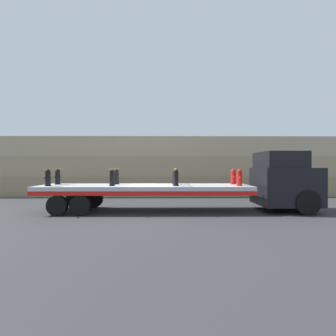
% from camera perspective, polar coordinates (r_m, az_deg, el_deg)
% --- Properties ---
extents(ground_plane, '(120.00, 120.00, 0.00)m').
position_cam_1_polar(ground_plane, '(13.27, -5.04, -9.32)').
color(ground_plane, '#2D2D30').
extents(rock_cliff, '(60.00, 3.30, 4.45)m').
position_cam_1_polar(rock_cliff, '(20.55, -3.44, 0.33)').
color(rock_cliff, gray).
rests_on(rock_cliff, ground_plane).
extents(truck_cab, '(2.77, 2.67, 2.95)m').
position_cam_1_polar(truck_cab, '(14.41, 24.34, -2.59)').
color(truck_cab, black).
rests_on(truck_cab, ground_plane).
extents(flatbed_trailer, '(10.33, 2.66, 1.30)m').
position_cam_1_polar(flatbed_trailer, '(13.18, -7.34, -4.67)').
color(flatbed_trailer, '#B2B2B7').
rests_on(flatbed_trailer, ground_plane).
extents(fire_hydrant_black_near_0, '(0.31, 0.52, 0.80)m').
position_cam_1_polar(fire_hydrant_black_near_0, '(13.68, -24.68, -1.96)').
color(fire_hydrant_black_near_0, black).
rests_on(fire_hydrant_black_near_0, flatbed_trailer).
extents(fire_hydrant_black_far_0, '(0.31, 0.52, 0.80)m').
position_cam_1_polar(fire_hydrant_black_far_0, '(14.71, -22.89, -1.79)').
color(fire_hydrant_black_far_0, black).
rests_on(fire_hydrant_black_far_0, flatbed_trailer).
extents(fire_hydrant_black_near_1, '(0.31, 0.52, 0.80)m').
position_cam_1_polar(fire_hydrant_black_near_1, '(12.74, -12.08, -2.10)').
color(fire_hydrant_black_near_1, black).
rests_on(fire_hydrant_black_near_1, flatbed_trailer).
extents(fire_hydrant_black_far_1, '(0.31, 0.52, 0.80)m').
position_cam_1_polar(fire_hydrant_black_far_1, '(13.85, -11.15, -1.90)').
color(fire_hydrant_black_far_1, black).
rests_on(fire_hydrant_black_far_1, flatbed_trailer).
extents(fire_hydrant_black_near_2, '(0.31, 0.52, 0.80)m').
position_cam_1_polar(fire_hydrant_black_near_2, '(12.50, 1.74, -2.14)').
color(fire_hydrant_black_near_2, black).
rests_on(fire_hydrant_black_near_2, flatbed_trailer).
extents(fire_hydrant_black_far_2, '(0.31, 0.52, 0.80)m').
position_cam_1_polar(fire_hydrant_black_far_2, '(13.63, 1.54, -1.94)').
color(fire_hydrant_black_far_2, black).
rests_on(fire_hydrant_black_far_2, flatbed_trailer).
extents(fire_hydrant_red_near_3, '(0.31, 0.52, 0.80)m').
position_cam_1_polar(fire_hydrant_red_near_3, '(12.99, 15.28, -2.06)').
color(fire_hydrant_red_near_3, red).
rests_on(fire_hydrant_red_near_3, flatbed_trailer).
extents(fire_hydrant_red_far_3, '(0.31, 0.52, 0.80)m').
position_cam_1_polar(fire_hydrant_red_far_3, '(14.08, 14.02, -1.87)').
color(fire_hydrant_red_far_3, red).
rests_on(fire_hydrant_red_far_3, flatbed_trailer).
extents(cargo_strap_rear, '(0.05, 2.76, 0.01)m').
position_cam_1_polar(cargo_strap_rear, '(14.18, -23.76, -0.18)').
color(cargo_strap_rear, yellow).
rests_on(cargo_strap_rear, fire_hydrant_black_near_0).
extents(cargo_strap_middle, '(0.05, 2.76, 0.01)m').
position_cam_1_polar(cargo_strap_middle, '(13.29, -11.60, -0.19)').
color(cargo_strap_middle, yellow).
rests_on(cargo_strap_middle, fire_hydrant_black_near_1).
extents(cargo_strap_front, '(0.05, 2.76, 0.01)m').
position_cam_1_polar(cargo_strap_front, '(13.05, 1.63, -0.19)').
color(cargo_strap_front, yellow).
rests_on(cargo_strap_front, fire_hydrant_black_near_2).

